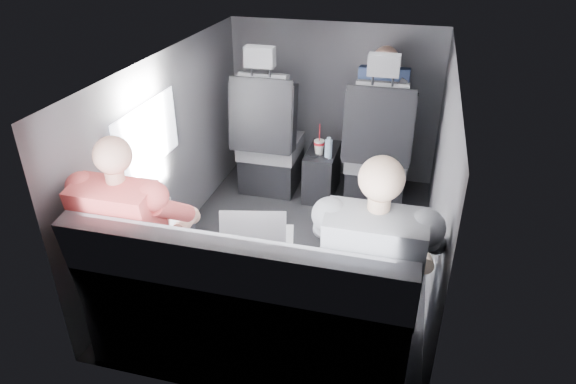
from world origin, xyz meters
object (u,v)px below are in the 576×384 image
(front_seat_left, at_px, (269,147))
(laptop_white, at_px, (154,216))
(center_console, at_px, (322,172))
(passenger_front_right, at_px, (382,105))
(front_seat_right, at_px, (377,158))
(passenger_rear_right, at_px, (374,271))
(passenger_rear_left, at_px, (139,237))
(rear_bench, at_px, (247,317))
(laptop_silver, at_px, (259,236))
(soda_cup, at_px, (319,146))
(laptop_black, at_px, (386,256))
(water_bottle, at_px, (328,149))

(front_seat_left, distance_m, laptop_white, 1.63)
(center_console, height_order, passenger_front_right, passenger_front_right)
(front_seat_right, height_order, passenger_rear_right, passenger_rear_right)
(center_console, height_order, passenger_rear_left, passenger_rear_left)
(passenger_rear_left, bearing_deg, passenger_rear_right, -0.03)
(passenger_rear_right, bearing_deg, passenger_rear_left, 179.97)
(center_console, xyz_separation_m, rear_bench, (-0.00, -1.94, 0.11))
(rear_bench, xyz_separation_m, passenger_front_right, (0.43, 2.16, 0.44))
(rear_bench, height_order, laptop_silver, rear_bench)
(front_seat_right, height_order, rear_bench, front_seat_right)
(soda_cup, bearing_deg, front_seat_right, 4.51)
(rear_bench, bearing_deg, laptop_white, 154.76)
(laptop_black, relative_size, passenger_rear_left, 0.39)
(passenger_rear_right, height_order, passenger_front_right, passenger_rear_right)
(laptop_white, bearing_deg, passenger_rear_left, -82.98)
(laptop_white, relative_size, passenger_rear_right, 0.29)
(water_bottle, xyz_separation_m, laptop_silver, (-0.08, -1.55, 0.15))
(rear_bench, height_order, passenger_front_right, passenger_front_right)
(front_seat_right, xyz_separation_m, water_bottle, (-0.38, -0.09, 0.08))
(laptop_black, bearing_deg, laptop_white, 177.59)
(center_console, distance_m, passenger_rear_left, 1.99)
(passenger_rear_left, distance_m, passenger_front_right, 2.31)
(laptop_white, distance_m, passenger_rear_left, 0.21)
(laptop_black, xyz_separation_m, passenger_front_right, (-0.22, 1.91, 0.11))
(rear_bench, distance_m, laptop_white, 0.77)
(front_seat_right, bearing_deg, passenger_front_right, 94.69)
(center_console, xyz_separation_m, passenger_rear_left, (-0.61, -1.85, 0.43))
(laptop_silver, xyz_separation_m, passenger_front_right, (0.44, 1.90, 0.12))
(passenger_rear_left, bearing_deg, front_seat_left, 84.92)
(soda_cup, bearing_deg, passenger_rear_left, -108.58)
(passenger_front_right, bearing_deg, front_seat_left, -163.64)
(water_bottle, distance_m, laptop_white, 1.67)
(laptop_white, xyz_separation_m, laptop_black, (1.28, -0.05, 0.00))
(front_seat_left, relative_size, laptop_silver, 3.34)
(center_console, distance_m, rear_bench, 1.94)
(center_console, relative_size, passenger_rear_left, 0.39)
(laptop_white, distance_m, passenger_rear_right, 1.26)
(front_seat_right, height_order, laptop_silver, front_seat_right)
(water_bottle, relative_size, laptop_silver, 0.46)
(passenger_rear_left, bearing_deg, laptop_black, 6.84)
(front_seat_right, distance_m, passenger_rear_left, 2.11)
(center_console, relative_size, rear_bench, 0.30)
(front_seat_left, xyz_separation_m, soda_cup, (0.43, -0.04, 0.06))
(laptop_white, bearing_deg, front_seat_left, 83.39)
(passenger_rear_right, xyz_separation_m, passenger_front_right, (-0.17, 2.07, 0.10))
(passenger_rear_left, bearing_deg, soda_cup, 71.42)
(laptop_silver, bearing_deg, front_seat_left, 104.96)
(rear_bench, distance_m, passenger_front_right, 2.25)
(center_console, distance_m, soda_cup, 0.28)
(laptop_white, bearing_deg, laptop_silver, -3.27)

